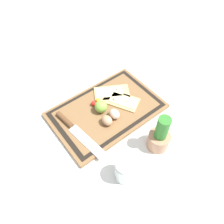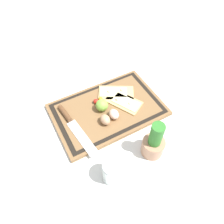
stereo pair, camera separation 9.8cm
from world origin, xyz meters
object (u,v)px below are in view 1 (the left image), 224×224
object	(u,v)px
pizza_slice_far	(122,100)
lime	(101,107)
cherry_tomato_red	(94,103)
sauce_jar	(125,170)
egg_brown	(107,120)
egg_pink	(114,114)
herb_pot	(159,137)
cherry_tomato_yellow	(98,101)
knife	(72,126)
pizza_slice_near	(111,92)

from	to	relation	value
pizza_slice_far	lime	world-z (taller)	lime
cherry_tomato_red	sauce_jar	distance (m)	0.36
egg_brown	egg_pink	world-z (taller)	same
egg_pink	herb_pot	xyz separation A→B (m)	(-0.06, 0.21, 0.02)
cherry_tomato_yellow	egg_pink	bearing A→B (deg)	93.80
cherry_tomato_yellow	sauce_jar	xyz separation A→B (m)	(0.13, 0.35, 0.01)
knife	cherry_tomato_yellow	distance (m)	0.18
cherry_tomato_yellow	pizza_slice_near	bearing A→B (deg)	-176.09
lime	pizza_slice_near	bearing A→B (deg)	-151.32
cherry_tomato_red	egg_pink	bearing A→B (deg)	106.38
pizza_slice_far	egg_pink	size ratio (longest dim) A/B	3.53
lime	cherry_tomato_red	xyz separation A→B (m)	(0.01, -0.05, -0.02)
cherry_tomato_yellow	sauce_jar	size ratio (longest dim) A/B	0.21
pizza_slice_near	lime	xyz separation A→B (m)	(0.10, 0.06, 0.02)
egg_pink	herb_pot	world-z (taller)	herb_pot
knife	egg_brown	xyz separation A→B (m)	(-0.13, 0.08, 0.01)
pizza_slice_near	lime	world-z (taller)	lime
pizza_slice_far	egg_brown	bearing A→B (deg)	24.01
knife	cherry_tomato_yellow	bearing A→B (deg)	-164.68
herb_pot	egg_pink	bearing A→B (deg)	-74.54
egg_pink	cherry_tomato_yellow	bearing A→B (deg)	-86.20
pizza_slice_near	sauce_jar	size ratio (longest dim) A/B	1.86
knife	egg_brown	world-z (taller)	egg_brown
cherry_tomato_red	knife	bearing A→B (deg)	16.69
lime	sauce_jar	distance (m)	0.31
pizza_slice_near	egg_brown	bearing A→B (deg)	46.13
pizza_slice_near	knife	bearing A→B (deg)	11.63
egg_pink	sauce_jar	world-z (taller)	sauce_jar
pizza_slice_near	lime	distance (m)	0.12
egg_brown	pizza_slice_far	bearing A→B (deg)	-155.99
lime	sauce_jar	xyz separation A→B (m)	(0.11, 0.30, -0.00)
pizza_slice_near	pizza_slice_far	world-z (taller)	same
egg_pink	lime	size ratio (longest dim) A/B	0.93
pizza_slice_far	egg_pink	world-z (taller)	egg_pink
pizza_slice_far	cherry_tomato_yellow	distance (m)	0.11
pizza_slice_far	herb_pot	bearing A→B (deg)	84.52
egg_brown	sauce_jar	world-z (taller)	sauce_jar
lime	cherry_tomato_yellow	distance (m)	0.06
knife	egg_pink	size ratio (longest dim) A/B	5.61
pizza_slice_far	cherry_tomato_red	xyz separation A→B (m)	(0.12, -0.06, 0.01)
lime	cherry_tomato_red	size ratio (longest dim) A/B	2.39
lime	herb_pot	bearing A→B (deg)	106.79
sauce_jar	egg_pink	bearing A→B (deg)	-120.01
cherry_tomato_red	herb_pot	bearing A→B (deg)	105.78
pizza_slice_near	egg_brown	distance (m)	0.18
pizza_slice_near	egg_brown	size ratio (longest dim) A/B	3.61
herb_pot	knife	bearing A→B (deg)	-49.72
pizza_slice_far	egg_brown	size ratio (longest dim) A/B	3.53
cherry_tomato_red	cherry_tomato_yellow	distance (m)	0.03
pizza_slice_far	knife	distance (m)	0.27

